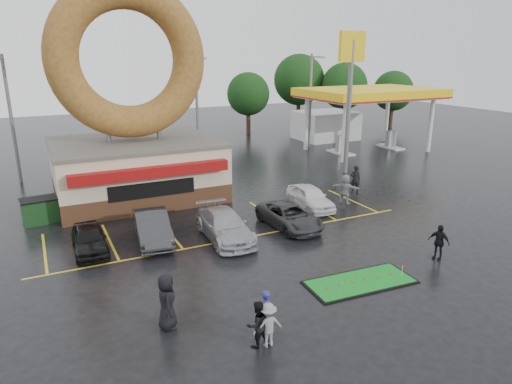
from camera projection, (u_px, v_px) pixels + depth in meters
name	position (u px, v px, depth m)	size (l,w,h in m)	color
ground	(271.00, 265.00, 20.28)	(120.00, 120.00, 0.00)	black
donut_shop	(134.00, 129.00, 28.84)	(10.20, 8.70, 13.50)	#472B19
gas_station	(350.00, 109.00, 45.62)	(12.30, 13.65, 5.90)	silver
shell_sign	(351.00, 76.00, 33.91)	(2.20, 0.36, 10.60)	slate
streetlight_left	(11.00, 117.00, 31.75)	(0.40, 2.21, 9.00)	slate
streetlight_mid	(197.00, 106.00, 38.52)	(0.40, 2.21, 9.00)	slate
streetlight_right	(311.00, 99.00, 44.45)	(0.40, 2.21, 9.00)	slate
tree_far_a	(344.00, 86.00, 55.49)	(5.60, 5.60, 8.00)	#332114
tree_far_b	(393.00, 91.00, 56.50)	(4.90, 4.90, 7.00)	#332114
tree_far_c	(299.00, 80.00, 57.04)	(6.30, 6.30, 9.00)	#332114
tree_far_d	(248.00, 94.00, 52.33)	(4.90, 4.90, 7.00)	#332114
car_black	(89.00, 239.00, 21.52)	(1.50, 3.73, 1.27)	black
car_dgrey	(152.00, 227.00, 22.69)	(1.58, 4.52, 1.49)	#2D2D2F
car_silver	(225.00, 226.00, 22.98)	(2.00, 4.92, 1.43)	#A7A8AC
car_grey	(289.00, 216.00, 24.57)	(2.06, 4.47, 1.24)	#333336
car_white	(310.00, 197.00, 27.58)	(1.64, 4.07, 1.39)	white
person_blue	(267.00, 313.00, 15.03)	(0.60, 0.40, 1.65)	navy
person_blackjkt	(257.00, 324.00, 14.48)	(0.77, 0.60, 1.58)	black
person_hoodie	(268.00, 325.00, 14.50)	(0.98, 0.56, 1.52)	gray
person_bystander	(167.00, 302.00, 15.41)	(0.97, 0.63, 1.98)	black
person_cameraman	(439.00, 242.00, 20.69)	(0.97, 0.40, 1.66)	black
person_walker_near	(345.00, 189.00, 28.35)	(1.75, 0.56, 1.88)	gray
person_walker_far	(355.00, 179.00, 30.55)	(0.69, 0.45, 1.88)	black
dumpster	(40.00, 211.00, 25.28)	(1.80, 1.20, 1.30)	#19411B
putting_green	(360.00, 282.00, 18.73)	(4.66, 2.25, 0.57)	black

